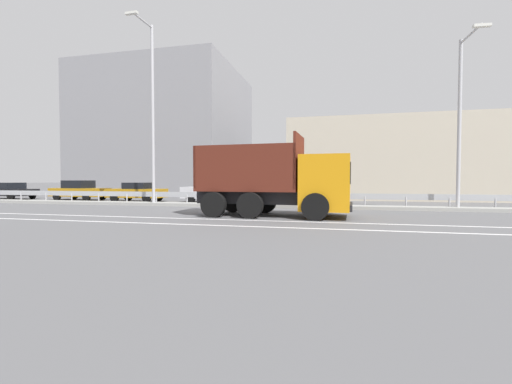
# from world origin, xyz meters

# --- Properties ---
(ground_plane) EXTENTS (320.00, 320.00, 0.00)m
(ground_plane) POSITION_xyz_m (0.00, 0.00, 0.00)
(ground_plane) COLOR #565659
(lane_strip_0) EXTENTS (62.00, 0.16, 0.01)m
(lane_strip_0) POSITION_xyz_m (3.24, -3.48, 0.00)
(lane_strip_0) COLOR silver
(lane_strip_0) RESTS_ON ground_plane
(lane_strip_1) EXTENTS (62.00, 0.16, 0.01)m
(lane_strip_1) POSITION_xyz_m (3.24, -5.14, 0.00)
(lane_strip_1) COLOR silver
(lane_strip_1) RESTS_ON ground_plane
(median_island) EXTENTS (34.10, 1.10, 0.18)m
(median_island) POSITION_xyz_m (0.00, 2.66, 0.09)
(median_island) COLOR gray
(median_island) RESTS_ON ground_plane
(median_guardrail) EXTENTS (62.00, 0.09, 0.78)m
(median_guardrail) POSITION_xyz_m (0.00, 3.74, 0.57)
(median_guardrail) COLOR #9EA0A5
(median_guardrail) RESTS_ON ground_plane
(dump_truck) EXTENTS (6.55, 2.95, 3.39)m
(dump_truck) POSITION_xyz_m (4.08, -1.71, 1.28)
(dump_truck) COLOR orange
(dump_truck) RESTS_ON ground_plane
(median_road_sign) EXTENTS (0.83, 0.16, 2.67)m
(median_road_sign) POSITION_xyz_m (0.04, 2.66, 1.45)
(median_road_sign) COLOR white
(median_road_sign) RESTS_ON ground_plane
(street_lamp_1) EXTENTS (0.70, 2.20, 10.64)m
(street_lamp_1) POSITION_xyz_m (-4.77, 2.39, 5.81)
(street_lamp_1) COLOR #ADADB2
(street_lamp_1) RESTS_ON ground_plane
(street_lamp_2) EXTENTS (0.71, 2.28, 8.38)m
(street_lamp_2) POSITION_xyz_m (11.77, 2.67, 4.68)
(street_lamp_2) COLOR #ADADB2
(street_lamp_2) RESTS_ON ground_plane
(parked_car_1) EXTENTS (4.07, 2.17, 1.32)m
(parked_car_1) POSITION_xyz_m (-19.38, 5.94, 0.67)
(parked_car_1) COLOR black
(parked_car_1) RESTS_ON ground_plane
(parked_car_2) EXTENTS (4.45, 2.00, 1.50)m
(parked_car_2) POSITION_xyz_m (-13.04, 6.11, 0.74)
(parked_car_2) COLOR #B27A14
(parked_car_2) RESTS_ON ground_plane
(parked_car_3) EXTENTS (3.98, 1.90, 1.35)m
(parked_car_3) POSITION_xyz_m (-7.82, 5.58, 0.69)
(parked_car_3) COLOR #B27A14
(parked_car_3) RESTS_ON ground_plane
(parked_car_4) EXTENTS (4.26, 2.27, 1.55)m
(parked_car_4) POSITION_xyz_m (-2.08, 5.70, 0.78)
(parked_car_4) COLOR silver
(parked_car_4) RESTS_ON ground_plane
(background_building_0) EXTENTS (16.48, 15.00, 13.92)m
(background_building_0) POSITION_xyz_m (-13.46, 21.08, 6.96)
(background_building_0) COLOR gray
(background_building_0) RESTS_ON ground_plane
(background_building_1) EXTENTS (18.47, 14.61, 6.25)m
(background_building_1) POSITION_xyz_m (11.37, 17.20, 3.12)
(background_building_1) COLOR #B7AD99
(background_building_1) RESTS_ON ground_plane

